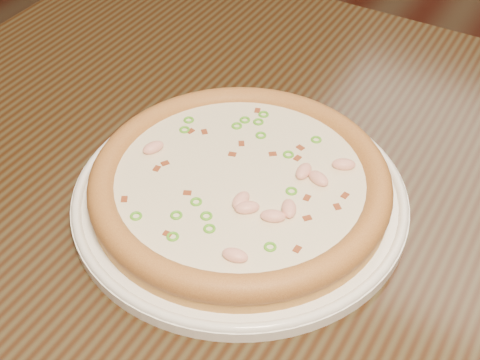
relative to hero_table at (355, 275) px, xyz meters
The scene contains 3 objects.
hero_table is the anchor object (origin of this frame).
plate 0.17m from the hero_table, 157.38° to the right, with size 0.34×0.34×0.02m.
pizza 0.18m from the hero_table, 157.31° to the right, with size 0.31×0.31×0.03m.
Camera 1 is at (0.29, -0.56, 1.24)m, focal length 50.00 mm.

